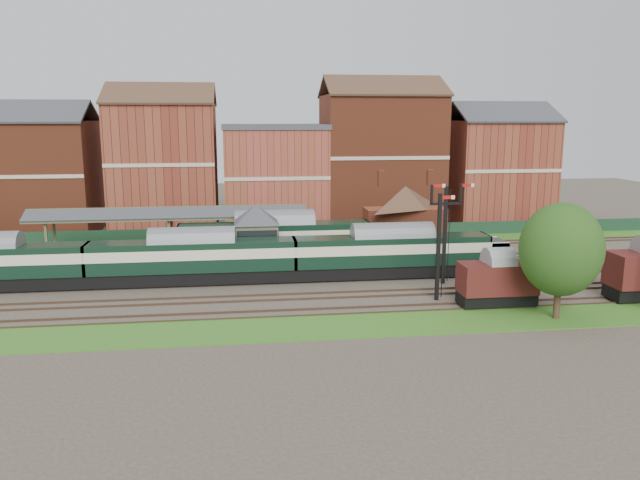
{
  "coord_description": "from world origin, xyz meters",
  "views": [
    {
      "loc": [
        -4.52,
        -50.26,
        13.39
      ],
      "look_at": [
        2.41,
        2.0,
        3.0
      ],
      "focal_mm": 35.0,
      "sensor_mm": 36.0,
      "label": 1
    }
  ],
  "objects": [
    {
      "name": "brick_hut",
      "position": [
        5.0,
        3.25,
        1.2
      ],
      "size": [
        3.2,
        2.64,
        2.94
      ],
      "color": "maroon",
      "rests_on": "ground"
    },
    {
      "name": "grass_back",
      "position": [
        0.0,
        16.0,
        0.03
      ],
      "size": [
        90.0,
        4.5,
        0.06
      ],
      "primitive_type": "cube",
      "color": "#2D6619",
      "rests_on": "ground"
    },
    {
      "name": "platform",
      "position": [
        -5.0,
        9.75,
        0.5
      ],
      "size": [
        55.0,
        3.4,
        1.0
      ],
      "primitive_type": "cube",
      "color": "#2D2D2D",
      "rests_on": "ground"
    },
    {
      "name": "platform_railcar",
      "position": [
        -1.22,
        6.5,
        2.38
      ],
      "size": [
        17.66,
        2.78,
        4.07
      ],
      "color": "black",
      "rests_on": "ground"
    },
    {
      "name": "dmu_train",
      "position": [
        -8.27,
        0.0,
        2.25
      ],
      "size": [
        49.72,
        2.62,
        3.82
      ],
      "color": "black",
      "rests_on": "ground"
    },
    {
      "name": "semaphore_bracket",
      "position": [
        12.04,
        -2.5,
        4.63
      ],
      "size": [
        3.6,
        0.25,
        8.18
      ],
      "color": "black",
      "rests_on": "ground"
    },
    {
      "name": "grass_front",
      "position": [
        0.0,
        -12.0,
        0.03
      ],
      "size": [
        90.0,
        5.0,
        0.06
      ],
      "primitive_type": "cube",
      "color": "#2D6619",
      "rests_on": "ground"
    },
    {
      "name": "canopy",
      "position": [
        -11.0,
        9.75,
        4.58
      ],
      "size": [
        26.0,
        3.89,
        4.08
      ],
      "color": "#535A38",
      "rests_on": "platform"
    },
    {
      "name": "goods_van_a",
      "position": [
        13.81,
        -9.0,
        1.9
      ],
      "size": [
        5.45,
        2.36,
        3.31
      ],
      "color": "black",
      "rests_on": "ground"
    },
    {
      "name": "semaphore_siding",
      "position": [
        10.02,
        -7.0,
        4.16
      ],
      "size": [
        1.23,
        0.25,
        8.0
      ],
      "color": "black",
      "rests_on": "ground"
    },
    {
      "name": "signal_box",
      "position": [
        -3.0,
        3.25,
        3.19
      ],
      "size": [
        5.4,
        5.4,
        6.0
      ],
      "color": "#5A6E4E",
      "rests_on": "ground"
    },
    {
      "name": "tree_far",
      "position": [
        16.61,
        -12.39,
        4.8
      ],
      "size": [
        5.44,
        5.44,
        7.93
      ],
      "color": "#382619",
      "rests_on": "ground"
    },
    {
      "name": "town_backdrop",
      "position": [
        -0.18,
        25.0,
        7.0
      ],
      "size": [
        69.0,
        10.0,
        16.0
      ],
      "color": "brown",
      "rests_on": "ground"
    },
    {
      "name": "fence",
      "position": [
        0.0,
        18.0,
        0.75
      ],
      "size": [
        90.0,
        0.12,
        1.5
      ],
      "primitive_type": "cube",
      "color": "#193823",
      "rests_on": "ground"
    },
    {
      "name": "ground",
      "position": [
        0.0,
        0.0,
        0.0
      ],
      "size": [
        160.0,
        160.0,
        0.0
      ],
      "primitive_type": "plane",
      "color": "#473D33",
      "rests_on": "ground"
    },
    {
      "name": "station_building",
      "position": [
        12.0,
        9.75,
        3.96
      ],
      "size": [
        8.1,
        8.1,
        5.9
      ],
      "color": "brown",
      "rests_on": "platform"
    }
  ]
}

